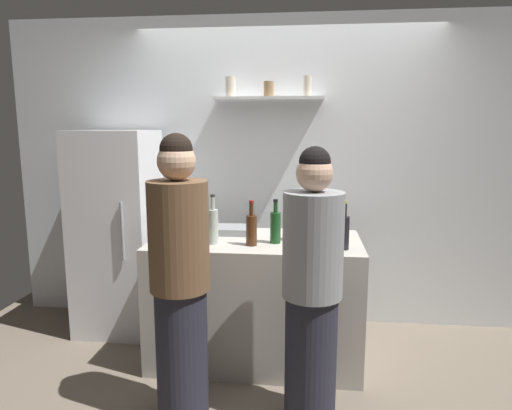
% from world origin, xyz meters
% --- Properties ---
extents(ground_plane, '(5.28, 5.28, 0.00)m').
position_xyz_m(ground_plane, '(0.00, 0.00, 0.00)').
color(ground_plane, '#726656').
extents(back_wall_assembly, '(4.80, 0.32, 2.60)m').
position_xyz_m(back_wall_assembly, '(-0.00, 1.25, 1.30)').
color(back_wall_assembly, white).
rests_on(back_wall_assembly, ground).
extents(refrigerator, '(0.63, 0.61, 1.67)m').
position_xyz_m(refrigerator, '(-1.37, 0.85, 0.83)').
color(refrigerator, white).
rests_on(refrigerator, ground).
extents(counter, '(1.48, 0.76, 0.90)m').
position_xyz_m(counter, '(-0.18, 0.47, 0.45)').
color(counter, '#B7B2A8').
rests_on(counter, ground).
extents(baking_pan, '(0.34, 0.24, 0.05)m').
position_xyz_m(baking_pan, '(-0.38, 0.65, 0.92)').
color(baking_pan, gray).
rests_on(baking_pan, counter).
extents(utensil_holder, '(0.10, 0.10, 0.22)m').
position_xyz_m(utensil_holder, '(-0.83, 0.59, 0.95)').
color(utensil_holder, '#B2B2B7').
rests_on(utensil_holder, counter).
extents(wine_bottle_amber_glass, '(0.07, 0.07, 0.31)m').
position_xyz_m(wine_bottle_amber_glass, '(-0.19, 0.31, 1.01)').
color(wine_bottle_amber_glass, '#472814').
rests_on(wine_bottle_amber_glass, counter).
extents(wine_bottle_dark_glass, '(0.07, 0.07, 0.32)m').
position_xyz_m(wine_bottle_dark_glass, '(0.42, 0.27, 1.02)').
color(wine_bottle_dark_glass, black).
rests_on(wine_bottle_dark_glass, counter).
extents(wine_bottle_pale_glass, '(0.07, 0.07, 0.34)m').
position_xyz_m(wine_bottle_pale_glass, '(-0.46, 0.32, 1.03)').
color(wine_bottle_pale_glass, '#B2BFB2').
rests_on(wine_bottle_pale_glass, counter).
extents(wine_bottle_green_glass, '(0.07, 0.07, 0.31)m').
position_xyz_m(wine_bottle_green_glass, '(-0.04, 0.39, 1.02)').
color(wine_bottle_green_glass, '#19471E').
rests_on(wine_bottle_green_glass, counter).
extents(water_bottle_plastic, '(0.08, 0.08, 0.22)m').
position_xyz_m(water_bottle_plastic, '(0.08, 0.47, 0.99)').
color(water_bottle_plastic, silver).
rests_on(water_bottle_plastic, counter).
extents(person_brown_jacket, '(0.34, 0.34, 1.66)m').
position_xyz_m(person_brown_jacket, '(-0.53, -0.26, 0.82)').
color(person_brown_jacket, '#262633').
rests_on(person_brown_jacket, ground).
extents(person_grey_hoodie, '(0.34, 0.34, 1.59)m').
position_xyz_m(person_grey_hoodie, '(0.21, -0.20, 0.78)').
color(person_grey_hoodie, '#262633').
rests_on(person_grey_hoodie, ground).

